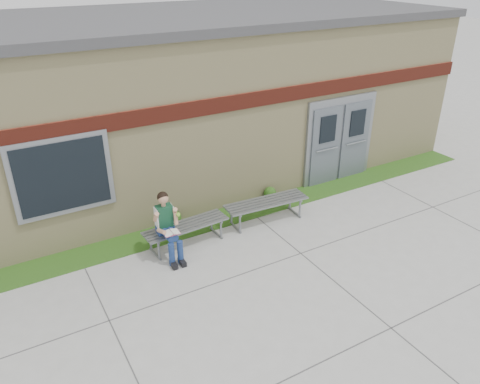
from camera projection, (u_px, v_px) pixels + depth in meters
ground at (274, 282)px, 8.83m from camera, size 80.00×80.00×0.00m
grass_strip at (212, 221)px, 10.84m from camera, size 16.00×0.80×0.02m
school_building at (153, 98)px, 12.51m from camera, size 16.20×6.22×4.20m
bench_left at (186, 229)px, 9.82m from camera, size 1.85×0.62×0.47m
bench_right at (266, 206)px, 10.69m from camera, size 1.98×0.66×0.51m
girl at (168, 225)px, 9.28m from camera, size 0.50×0.83×1.39m
shrub_mid at (173, 218)px, 10.57m from camera, size 0.37×0.37×0.37m
shrub_east at (270, 193)px, 11.74m from camera, size 0.31×0.31×0.31m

